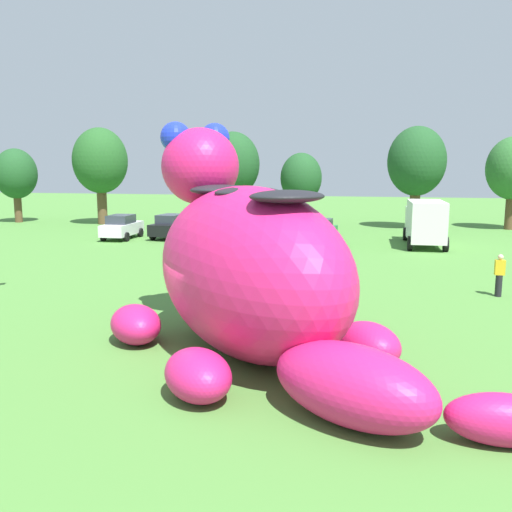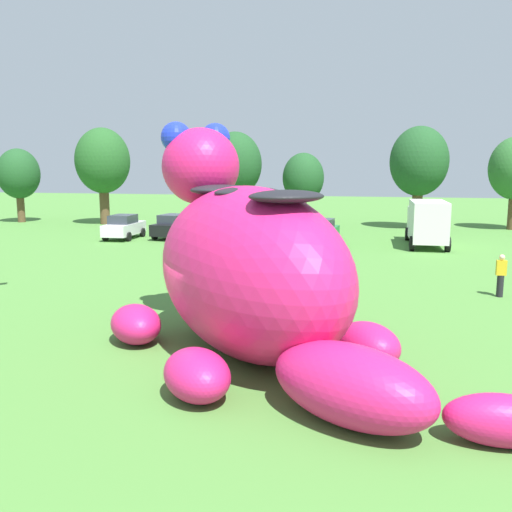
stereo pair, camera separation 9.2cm
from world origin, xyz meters
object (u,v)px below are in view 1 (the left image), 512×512
at_px(car_white, 122,227).
at_px(car_red, 218,229).
at_px(spectator_mid_field, 499,276).
at_px(car_green, 319,232).
at_px(box_truck, 425,221).
at_px(car_blue, 272,230).
at_px(giant_inflatable_creature, 249,269).
at_px(spectator_near_inflatable, 296,295).
at_px(car_black, 172,226).

distance_m(car_white, car_red, 7.09).
relative_size(car_red, spectator_mid_field, 2.44).
height_order(car_green, box_truck, box_truck).
bearing_deg(car_blue, giant_inflatable_creature, -81.40).
height_order(box_truck, spectator_mid_field, box_truck).
relative_size(car_white, spectator_near_inflatable, 2.43).
distance_m(car_black, spectator_near_inflatable, 22.44).
bearing_deg(car_green, giant_inflatable_creature, -89.66).
bearing_deg(giant_inflatable_creature, spectator_mid_field, 46.01).
distance_m(giant_inflatable_creature, car_blue, 22.33).
distance_m(car_white, spectator_mid_field, 25.98).
relative_size(car_blue, car_green, 0.99).
xyz_separation_m(car_green, box_truck, (6.75, 0.99, 0.74)).
distance_m(spectator_near_inflatable, spectator_mid_field, 9.00).
height_order(giant_inflatable_creature, car_red, giant_inflatable_creature).
bearing_deg(car_green, spectator_mid_field, -57.13).
xyz_separation_m(car_red, spectator_near_inflatable, (7.86, -18.16, -0.01)).
height_order(car_green, spectator_near_inflatable, car_green).
distance_m(car_green, spectator_mid_field, 15.51).
bearing_deg(car_blue, box_truck, 3.27).
bearing_deg(car_black, spectator_mid_field, -36.64).
xyz_separation_m(car_red, car_blue, (3.71, 0.29, 0.00)).
height_order(car_black, car_green, same).
bearing_deg(car_white, giant_inflatable_creature, -56.92).
distance_m(box_truck, spectator_mid_field, 14.13).
xyz_separation_m(car_black, car_green, (10.67, -1.17, 0.00)).
bearing_deg(giant_inflatable_creature, car_green, 90.34).
bearing_deg(car_blue, car_white, -178.25).
distance_m(giant_inflatable_creature, car_white, 25.94).
bearing_deg(car_blue, car_black, 174.24).
xyz_separation_m(giant_inflatable_creature, car_white, (-14.13, 21.70, -1.54)).
distance_m(car_red, box_truck, 13.71).
bearing_deg(box_truck, car_red, -176.41).
relative_size(car_black, car_red, 1.02).
height_order(car_black, car_red, same).
bearing_deg(spectator_near_inflatable, box_truck, 73.02).
height_order(car_black, spectator_mid_field, car_black).
bearing_deg(box_truck, spectator_mid_field, -83.21).
bearing_deg(spectator_mid_field, box_truck, 96.79).
bearing_deg(car_white, box_truck, 2.48).
bearing_deg(car_blue, car_green, -7.40).
distance_m(car_black, car_blue, 7.50).
xyz_separation_m(giant_inflatable_creature, spectator_near_inflatable, (0.81, 3.58, -1.55)).
relative_size(giant_inflatable_creature, spectator_mid_field, 6.71).
xyz_separation_m(car_green, spectator_near_inflatable, (0.94, -18.03, -0.01)).
distance_m(box_truck, spectator_near_inflatable, 19.90).
relative_size(car_blue, spectator_near_inflatable, 2.49).
relative_size(car_black, spectator_mid_field, 2.50).
relative_size(car_green, spectator_near_inflatable, 2.51).
distance_m(car_red, spectator_mid_field, 20.20).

